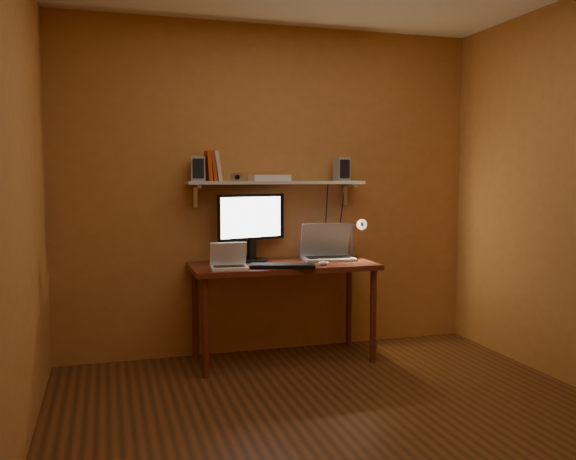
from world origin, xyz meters
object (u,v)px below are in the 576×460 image
object	(u,v)px
monitor	(252,224)
laptop	(327,250)
speaker_left	(198,169)
router	(270,178)
wall_shelf	(276,183)
speaker_right	(342,169)
shelf_camera	(236,177)
desk	(283,275)
keyboard	(282,266)
desk_lamp	(357,232)
netbook	(229,261)
mouse	(324,263)

from	to	relation	value
monitor	laptop	xyz separation A→B (m)	(0.61, -0.05, -0.22)
speaker_left	router	bearing A→B (deg)	4.08
wall_shelf	speaker_right	distance (m)	0.56
monitor	shelf_camera	xyz separation A→B (m)	(-0.13, -0.05, 0.36)
desk	keyboard	xyz separation A→B (m)	(-0.07, -0.20, 0.10)
desk_lamp	router	xyz separation A→B (m)	(-0.72, 0.06, 0.44)
shelf_camera	monitor	bearing A→B (deg)	22.02
keyboard	shelf_camera	distance (m)	0.77
router	monitor	bearing A→B (deg)	178.20
desk_lamp	shelf_camera	xyz separation A→B (m)	(-0.99, 0.01, 0.45)
netbook	speaker_left	world-z (taller)	speaker_left
monitor	netbook	world-z (taller)	monitor
netbook	keyboard	world-z (taller)	netbook
netbook	speaker_right	xyz separation A→B (m)	(1.00, 0.34, 0.67)
keyboard	speaker_right	world-z (taller)	speaker_right
desk	desk_lamp	size ratio (longest dim) A/B	3.73
desk_lamp	shelf_camera	size ratio (longest dim) A/B	3.67
laptop	router	bearing A→B (deg)	-179.89
mouse	shelf_camera	xyz separation A→B (m)	(-0.60, 0.31, 0.64)
laptop	desk	bearing A→B (deg)	-155.63
mouse	wall_shelf	bearing A→B (deg)	113.17
monitor	desk_lamp	world-z (taller)	monitor
keyboard	shelf_camera	bearing A→B (deg)	145.36
netbook	keyboard	xyz separation A→B (m)	(0.38, -0.07, -0.04)
monitor	mouse	xyz separation A→B (m)	(0.47, -0.36, -0.28)
wall_shelf	speaker_left	xyz separation A→B (m)	(-0.61, 0.01, 0.11)
monitor	netbook	xyz separation A→B (m)	(-0.24, -0.32, -0.24)
wall_shelf	desk_lamp	size ratio (longest dim) A/B	3.73
keyboard	wall_shelf	bearing A→B (deg)	97.65
laptop	monitor	bearing A→B (deg)	-179.02
speaker_left	shelf_camera	xyz separation A→B (m)	(0.28, -0.07, -0.06)
wall_shelf	laptop	world-z (taller)	wall_shelf
laptop	keyboard	size ratio (longest dim) A/B	0.90
laptop	speaker_right	bearing A→B (deg)	28.85
speaker_right	netbook	bearing A→B (deg)	-166.67
monitor	laptop	world-z (taller)	monitor
shelf_camera	desk	bearing A→B (deg)	-22.00
desk_lamp	keyboard	bearing A→B (deg)	-155.66
router	shelf_camera	bearing A→B (deg)	-170.13
monitor	keyboard	bearing A→B (deg)	-88.83
monitor	speaker_right	world-z (taller)	speaker_right
laptop	desk_lamp	bearing A→B (deg)	2.95
desk	router	bearing A→B (deg)	107.33
wall_shelf	desk_lamp	distance (m)	0.77
keyboard	speaker_left	bearing A→B (deg)	160.53
speaker_right	router	distance (m)	0.61
monitor	laptop	distance (m)	0.65
speaker_right	shelf_camera	size ratio (longest dim) A/B	1.86
speaker_left	shelf_camera	size ratio (longest dim) A/B	1.84
netbook	speaker_left	xyz separation A→B (m)	(-0.16, 0.34, 0.67)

